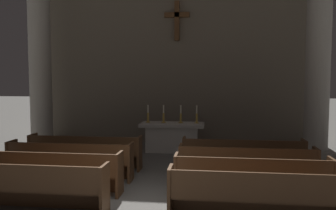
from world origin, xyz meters
TOP-DOWN VIEW (x-y plane):
  - pew_left_row_1 at (-2.19, -0.04)m, footprint 3.20×0.50m
  - pew_left_row_2 at (-2.19, 1.01)m, footprint 3.20×0.50m
  - pew_left_row_3 at (-2.19, 2.06)m, footprint 3.20×0.50m
  - pew_left_row_4 at (-2.19, 3.11)m, footprint 3.20×0.50m
  - pew_right_row_1 at (2.19, -0.04)m, footprint 3.20×0.50m
  - pew_right_row_2 at (2.19, 1.01)m, footprint 3.20×0.50m
  - pew_right_row_3 at (2.19, 2.06)m, footprint 3.20×0.50m
  - pew_right_row_4 at (2.19, 3.11)m, footprint 3.20×0.50m
  - column_left_second at (-4.75, 5.63)m, footprint 1.16×1.16m
  - column_right_second at (4.75, 5.63)m, footprint 1.16×1.16m
  - altar at (0.00, 5.68)m, footprint 2.20×0.90m
  - candlestick_outer_left at (-0.85, 5.68)m, footprint 0.16×0.16m
  - candlestick_inner_left at (-0.30, 5.68)m, footprint 0.16×0.16m
  - candlestick_inner_right at (0.30, 5.68)m, footprint 0.16×0.16m
  - candlestick_outer_right at (0.85, 5.68)m, footprint 0.16×0.16m
  - apse_with_cross at (0.00, 7.50)m, footprint 10.75×0.43m

SIDE VIEW (x-z plane):
  - pew_left_row_1 at x=-2.19m, z-range 0.00..0.95m
  - pew_left_row_2 at x=-2.19m, z-range 0.00..0.95m
  - pew_left_row_3 at x=-2.19m, z-range 0.00..0.95m
  - pew_left_row_4 at x=-2.19m, z-range 0.00..0.95m
  - pew_right_row_1 at x=2.19m, z-range 0.00..0.95m
  - pew_right_row_2 at x=2.19m, z-range 0.00..0.95m
  - pew_right_row_3 at x=2.19m, z-range 0.00..0.95m
  - pew_right_row_4 at x=2.19m, z-range 0.00..0.95m
  - altar at x=0.00m, z-range 0.03..1.04m
  - candlestick_outer_left at x=-0.85m, z-range 0.90..1.51m
  - candlestick_inner_left at x=-0.30m, z-range 0.90..1.51m
  - candlestick_inner_right at x=0.30m, z-range 0.90..1.51m
  - candlestick_outer_right at x=0.85m, z-range 0.90..1.51m
  - column_left_second at x=-4.75m, z-range -0.09..7.32m
  - column_right_second at x=4.75m, z-range -0.09..7.32m
  - apse_with_cross at x=0.00m, z-range 0.00..8.65m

